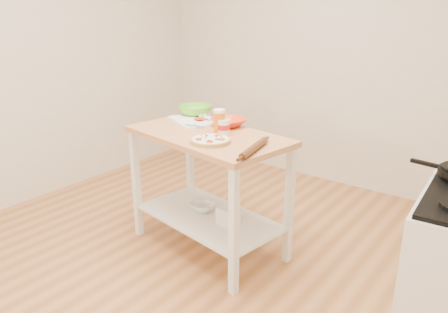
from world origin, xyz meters
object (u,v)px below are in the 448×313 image
Objects in this scene: prep_island at (208,167)px; spatula at (194,126)px; knife at (198,116)px; yogurt_tub at (224,127)px; shelf_bin at (228,215)px; pizza at (210,140)px; shelf_glass_bowl at (204,207)px; cutting_board at (195,120)px; beer_pint at (219,121)px; rolling_pin at (254,148)px; green_bowl at (195,110)px; orange_bowl at (228,122)px.

prep_island is 0.32m from spatula.
knife is 0.50m from yogurt_tub.
pizza is at bearing -104.08° from shelf_bin.
yogurt_tub is 0.69m from shelf_glass_bowl.
beer_pint reaches higher than cutting_board.
pizza is 1.45× the size of yogurt_tub.
rolling_pin is at bearing -25.54° from beer_pint.
beer_pint reaches higher than knife.
green_bowl is 0.93m from shelf_bin.
spatula is at bearing -179.61° from yogurt_tub.
beer_pint is at bearing 112.61° from pizza.
spatula is (-0.16, 0.05, 0.27)m from prep_island.
yogurt_tub is 0.49× the size of rolling_pin.
yogurt_tub reaches higher than orange_bowl.
pizza is 0.66m from knife.
green_bowl is 0.70× the size of rolling_pin.
orange_bowl is (0.30, 0.02, 0.02)m from cutting_board.
yogurt_tub reaches higher than shelf_glass_bowl.
cutting_board is at bearing 134.06° from spatula.
shelf_glass_bowl is (-0.58, 0.20, -0.63)m from rolling_pin.
beer_pint reaches higher than shelf_glass_bowl.
pizza reaches higher than prep_island.
green_bowl is 1.33× the size of shelf_glass_bowl.
orange_bowl reaches higher than shelf_bin.
rolling_pin is (0.33, 0.01, 0.01)m from pizza.
knife is at bearing 142.98° from cutting_board.
green_bowl is at bearing 162.55° from knife.
cutting_board is 1.88× the size of green_bowl.
pizza is at bearing -75.95° from yogurt_tub.
knife is 0.35m from orange_bowl.
pizza is at bearing -69.58° from orange_bowl.
cutting_board is at bearing -175.98° from orange_bowl.
yogurt_tub is (0.51, -0.29, 0.01)m from green_bowl.
yogurt_tub is (0.09, -0.18, 0.02)m from orange_bowl.
prep_island is 6.77× the size of yogurt_tub.
shelf_glass_bowl is at bearing 139.47° from pizza.
cutting_board is (-0.45, 0.37, -0.01)m from pizza.
prep_island is 4.76× the size of green_bowl.
shelf_glass_bowl is at bearing 151.24° from prep_island.
spatula is 0.25m from orange_bowl.
spatula is 0.91× the size of beer_pint.
green_bowl is at bearing 148.26° from beer_pint.
orange_bowl is at bearing 29.19° from cutting_board.
beer_pint is (-0.09, 0.21, 0.07)m from pizza.
cutting_board is 0.18m from green_bowl.
cutting_board is 2.67× the size of yogurt_tub.
orange_bowl is at bearing 141.19° from rolling_pin.
cutting_board is 1.85× the size of knife.
orange_bowl is 0.68m from shelf_bin.
rolling_pin is at bearing -8.12° from knife.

